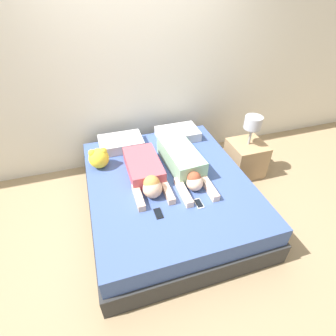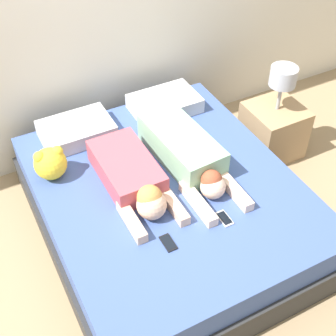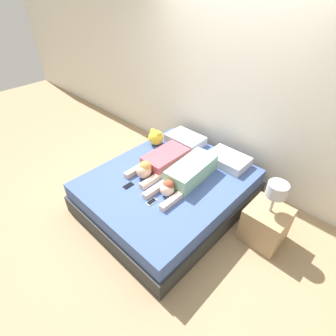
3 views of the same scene
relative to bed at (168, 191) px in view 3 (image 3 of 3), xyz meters
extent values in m
plane|color=#9E8460|center=(0.00, 0.00, -0.23)|extent=(12.00, 12.00, 0.00)
cube|color=silver|center=(0.00, 1.18, 1.07)|extent=(12.00, 0.06, 2.60)
cube|color=#2D2D2D|center=(0.00, 0.00, -0.10)|extent=(1.74, 2.05, 0.25)
cube|color=#3F5999|center=(0.00, 0.00, 0.13)|extent=(1.68, 1.99, 0.21)
cube|color=silver|center=(-0.38, 0.78, 0.30)|extent=(0.54, 0.37, 0.12)
cube|color=silver|center=(0.38, 0.78, 0.30)|extent=(0.54, 0.37, 0.12)
cube|color=#B24C59|center=(-0.22, 0.19, 0.32)|extent=(0.35, 0.62, 0.17)
sphere|color=beige|center=(-0.22, -0.20, 0.33)|extent=(0.20, 0.20, 0.20)
sphere|color=#D18C47|center=(-0.22, -0.18, 0.38)|extent=(0.17, 0.17, 0.17)
cube|color=beige|center=(-0.37, -0.22, 0.27)|extent=(0.07, 0.34, 0.07)
cube|color=beige|center=(-0.08, -0.22, 0.27)|extent=(0.07, 0.34, 0.07)
cube|color=#8CBF99|center=(0.21, 0.20, 0.35)|extent=(0.37, 0.74, 0.22)
sphere|color=beige|center=(0.21, -0.24, 0.32)|extent=(0.17, 0.17, 0.17)
sphere|color=#99472D|center=(0.21, -0.21, 0.36)|extent=(0.15, 0.15, 0.15)
cube|color=beige|center=(0.07, -0.28, 0.27)|extent=(0.07, 0.40, 0.07)
cube|color=beige|center=(0.35, -0.28, 0.27)|extent=(0.07, 0.40, 0.07)
cube|color=black|center=(-0.24, -0.46, 0.24)|extent=(0.07, 0.13, 0.01)
cube|color=black|center=(-0.24, -0.46, 0.25)|extent=(0.06, 0.11, 0.00)
cube|color=silver|center=(0.17, -0.45, 0.24)|extent=(0.07, 0.13, 0.01)
cube|color=black|center=(0.17, -0.45, 0.25)|extent=(0.06, 0.11, 0.00)
sphere|color=yellow|center=(-0.68, 0.45, 0.35)|extent=(0.23, 0.23, 0.23)
sphere|color=yellow|center=(-0.74, 0.45, 0.43)|extent=(0.08, 0.08, 0.08)
sphere|color=yellow|center=(-0.62, 0.45, 0.43)|extent=(0.08, 0.08, 0.08)
cube|color=tan|center=(1.21, 0.36, 0.00)|extent=(0.45, 0.45, 0.46)
cylinder|color=#999999|center=(1.21, 0.36, 0.35)|extent=(0.03, 0.03, 0.23)
cylinder|color=#B2B2B7|center=(1.21, 0.36, 0.54)|extent=(0.22, 0.22, 0.15)
camera|label=1|loc=(-0.65, -2.08, 2.08)|focal=28.00mm
camera|label=2|loc=(-1.06, -2.02, 2.52)|focal=50.00mm
camera|label=3|loc=(1.78, -1.86, 2.37)|focal=28.00mm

